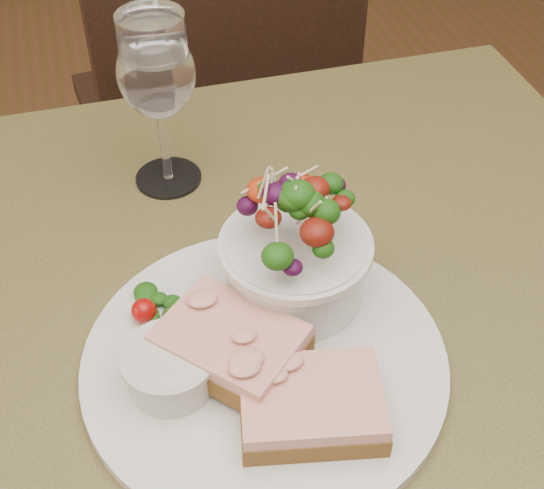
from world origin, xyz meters
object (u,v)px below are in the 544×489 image
object	(u,v)px
chair_far	(213,188)
dinner_plate	(265,361)
cafe_table	(290,391)
sandwich_back	(230,344)
ramekin	(170,367)
wine_glass	(157,79)
sandwich_front	(311,404)
salad_bowl	(296,243)

from	to	relation	value
chair_far	dinner_plate	bearing A→B (deg)	76.86
cafe_table	sandwich_back	world-z (taller)	sandwich_back
chair_far	ramekin	world-z (taller)	chair_far
sandwich_back	ramekin	size ratio (longest dim) A/B	1.94
cafe_table	wine_glass	distance (m)	0.33
sandwich_front	ramekin	world-z (taller)	ramekin
sandwich_back	wine_glass	size ratio (longest dim) A/B	0.77
salad_bowl	wine_glass	bearing A→B (deg)	111.16
sandwich_front	sandwich_back	size ratio (longest dim) A/B	0.90
sandwich_back	dinner_plate	bearing A→B (deg)	42.61
chair_far	wine_glass	world-z (taller)	wine_glass
cafe_table	dinner_plate	bearing A→B (deg)	-132.42
cafe_table	chair_far	distance (m)	0.84
dinner_plate	wine_glass	size ratio (longest dim) A/B	1.72
sandwich_front	sandwich_back	bearing A→B (deg)	136.45
sandwich_back	ramekin	world-z (taller)	sandwich_back
chair_far	salad_bowl	size ratio (longest dim) A/B	7.09
sandwich_back	salad_bowl	world-z (taller)	salad_bowl
dinner_plate	chair_far	bearing A→B (deg)	82.59
chair_far	sandwich_front	bearing A→B (deg)	78.68
wine_glass	dinner_plate	bearing A→B (deg)	-82.74
dinner_plate	ramekin	size ratio (longest dim) A/B	4.32
ramekin	salad_bowl	distance (m)	0.15
ramekin	sandwich_back	bearing A→B (deg)	8.18
cafe_table	wine_glass	bearing A→B (deg)	107.04
chair_far	salad_bowl	distance (m)	0.90
dinner_plate	salad_bowl	world-z (taller)	salad_bowl
ramekin	wine_glass	distance (m)	0.29
chair_far	sandwich_back	distance (m)	0.94
cafe_table	sandwich_back	distance (m)	0.16
salad_bowl	wine_glass	xyz separation A→B (m)	(-0.08, 0.20, 0.05)
dinner_plate	sandwich_front	xyz separation A→B (m)	(0.02, -0.06, 0.02)
chair_far	dinner_plate	size ratio (longest dim) A/B	2.99
sandwich_back	wine_glass	world-z (taller)	wine_glass
chair_far	wine_glass	size ratio (longest dim) A/B	5.14
chair_far	dinner_plate	world-z (taller)	chair_far
chair_far	salad_bowl	world-z (taller)	chair_far
sandwich_back	salad_bowl	xyz separation A→B (m)	(0.07, 0.06, 0.04)
ramekin	wine_glass	size ratio (longest dim) A/B	0.40
dinner_plate	sandwich_back	size ratio (longest dim) A/B	2.23
sandwich_front	wine_glass	world-z (taller)	wine_glass
sandwich_back	chair_far	bearing A→B (deg)	127.89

